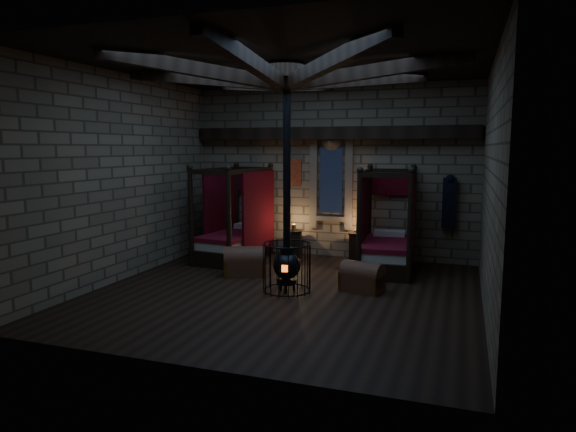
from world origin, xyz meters
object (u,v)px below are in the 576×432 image
(trunk_left, at_px, (245,262))
(bed_left, at_px, (235,237))
(bed_right, at_px, (387,245))
(trunk_right, at_px, (362,278))
(stove, at_px, (287,261))

(trunk_left, bearing_deg, bed_left, 99.40)
(bed_left, bearing_deg, trunk_left, -51.92)
(bed_left, relative_size, trunk_left, 2.23)
(bed_right, relative_size, trunk_right, 2.53)
(bed_left, distance_m, trunk_left, 1.70)
(trunk_left, height_order, stove, stove)
(bed_right, bearing_deg, trunk_right, -100.32)
(trunk_right, bearing_deg, bed_right, 98.89)
(bed_left, distance_m, trunk_right, 3.92)
(trunk_right, xyz_separation_m, stove, (-1.33, -0.54, 0.33))
(trunk_left, bearing_deg, bed_right, 6.00)
(bed_left, bearing_deg, trunk_right, -21.01)
(bed_left, xyz_separation_m, bed_right, (3.67, 0.07, -0.00))
(trunk_right, bearing_deg, trunk_left, -173.28)
(bed_right, height_order, trunk_left, bed_right)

